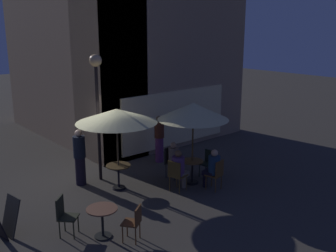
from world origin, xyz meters
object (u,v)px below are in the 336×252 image
at_px(patron_seated_0, 213,167).
at_px(cafe_table_2, 102,216).
at_px(cafe_chair_5, 64,213).
at_px(patron_standing_3, 159,139).
at_px(patio_umbrella_0, 193,111).
at_px(cafe_chair_4, 134,220).
at_px(cafe_chair_0, 217,173).
at_px(cafe_chair_3, 176,173).
at_px(cafe_table_0, 192,168).
at_px(patron_seated_2, 179,168).
at_px(patron_seated_1, 175,158).
at_px(street_lamp_near_corner, 97,87).
at_px(patron_standing_4, 80,157).
at_px(patio_umbrella_1, 117,116).
at_px(menu_sandwich_board, 3,219).
at_px(cafe_chair_2, 171,160).
at_px(cafe_table_1, 118,172).
at_px(cafe_chair_1, 208,161).

bearing_deg(patron_seated_0, cafe_table_2, 81.78).
height_order(cafe_chair_5, patron_standing_3, patron_standing_3).
distance_m(patio_umbrella_0, cafe_chair_4, 4.06).
bearing_deg(cafe_chair_0, cafe_chair_3, 43.94).
height_order(cafe_table_0, patron_seated_2, patron_seated_2).
height_order(cafe_table_2, cafe_chair_3, cafe_chair_3).
xyz_separation_m(cafe_table_2, patio_umbrella_0, (3.76, 0.94, 1.75)).
distance_m(patron_seated_1, patron_standing_3, 1.65).
relative_size(cafe_table_2, cafe_chair_5, 0.76).
relative_size(street_lamp_near_corner, patron_standing_4, 2.26).
relative_size(street_lamp_near_corner, cafe_chair_4, 4.65).
height_order(patio_umbrella_1, cafe_chair_0, patio_umbrella_1).
relative_size(street_lamp_near_corner, menu_sandwich_board, 4.33).
bearing_deg(cafe_chair_2, street_lamp_near_corner, -136.29).
bearing_deg(patron_seated_1, cafe_chair_5, -88.09).
distance_m(cafe_chair_0, patron_seated_1, 1.54).
bearing_deg(patron_standing_4, cafe_chair_4, 74.68).
distance_m(street_lamp_near_corner, menu_sandwich_board, 4.58).
relative_size(street_lamp_near_corner, patio_umbrella_0, 1.55).
height_order(cafe_chair_0, cafe_chair_5, cafe_chair_5).
xyz_separation_m(cafe_table_2, patron_standing_4, (1.13, 3.09, 0.36)).
relative_size(cafe_table_1, cafe_chair_2, 0.76).
height_order(cafe_chair_3, patron_standing_4, patron_standing_4).
bearing_deg(cafe_table_1, cafe_chair_5, -149.84).
bearing_deg(cafe_chair_0, patron_seated_2, 38.49).
height_order(cafe_chair_2, patron_seated_2, patron_seated_2).
xyz_separation_m(street_lamp_near_corner, cafe_table_0, (1.97, -2.11, -2.42)).
bearing_deg(cafe_table_0, patron_seated_0, -78.36).
xyz_separation_m(cafe_chair_0, patron_standing_3, (0.32, 3.03, 0.29)).
relative_size(cafe_table_0, patio_umbrella_0, 0.29).
distance_m(cafe_table_0, cafe_chair_5, 4.39).
relative_size(cafe_table_1, cafe_chair_5, 0.79).
bearing_deg(patron_seated_2, cafe_chair_1, -3.33).
relative_size(cafe_table_1, patio_umbrella_0, 0.29).
xyz_separation_m(patio_umbrella_1, cafe_chair_0, (2.12, -1.96, -1.67)).
bearing_deg(cafe_chair_3, street_lamp_near_corner, 105.18).
height_order(cafe_chair_1, cafe_chair_4, cafe_chair_1).
bearing_deg(cafe_table_0, cafe_table_1, 150.13).
bearing_deg(cafe_table_2, patron_seated_0, 3.42).
xyz_separation_m(cafe_table_1, patron_seated_2, (1.28, -1.26, 0.17)).
distance_m(cafe_table_1, patron_seated_1, 1.88).
bearing_deg(cafe_chair_0, cafe_chair_5, 71.49).
bearing_deg(cafe_chair_1, patron_standing_3, -87.76).
bearing_deg(menu_sandwich_board, cafe_chair_3, -16.90).
xyz_separation_m(cafe_table_0, cafe_table_2, (-3.76, -0.94, 0.01)).
distance_m(cafe_table_1, cafe_chair_3, 1.72).
relative_size(cafe_table_0, patio_umbrella_1, 0.30).
bearing_deg(patron_seated_0, cafe_chair_5, 73.20).
bearing_deg(patio_umbrella_0, cafe_chair_1, 5.48).
bearing_deg(cafe_table_1, patron_seated_1, -14.18).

